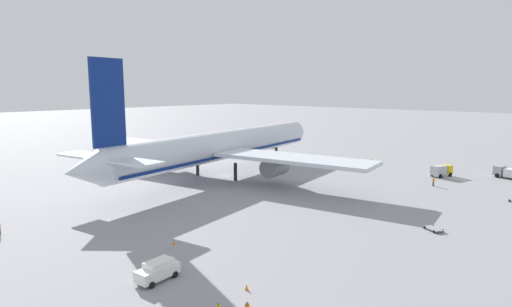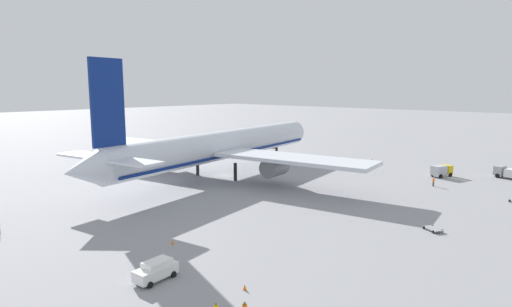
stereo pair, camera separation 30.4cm
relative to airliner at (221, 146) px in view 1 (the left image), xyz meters
The scene contains 11 objects.
ground_plane 6.67m from the airliner, 12.99° to the left, with size 600.00×600.00×0.00m, color gray.
airliner is the anchor object (origin of this frame).
service_truck_1 47.34m from the airliner, 48.06° to the right, with size 5.24×3.48×2.45m.
service_truck_2 60.65m from the airliner, 49.81° to the right, with size 3.48×5.95×2.40m.
service_van 49.95m from the airliner, 140.51° to the right, with size 4.57×2.36×1.97m.
baggage_cart_1 45.82m from the airliner, 26.08° to the left, with size 3.10×2.07×0.40m.
baggage_cart_2 47.16m from the airliner, 96.17° to the right, with size 2.42×2.95×0.40m.
ground_worker_3 43.07m from the airliner, 60.07° to the right, with size 0.52×0.52×1.70m.
traffic_cone_0 40.51m from the airliner, 141.59° to the right, with size 0.36×0.36×0.55m, color orange.
traffic_cone_2 43.35m from the airliner, 19.53° to the right, with size 0.36×0.36×0.55m, color orange.
traffic_cone_3 52.45m from the airliner, 130.66° to the right, with size 0.36×0.36×0.55m, color orange.
Camera 1 is at (-62.37, -65.57, 18.80)m, focal length 29.72 mm.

